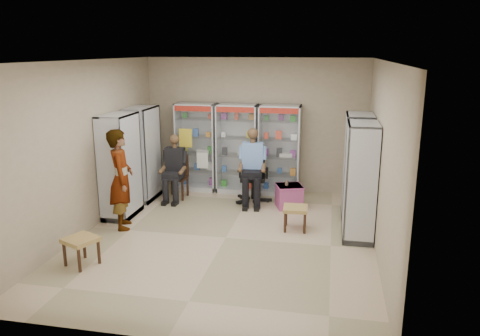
% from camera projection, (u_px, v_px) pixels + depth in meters
% --- Properties ---
extents(floor, '(6.00, 6.00, 0.00)m').
position_uv_depth(floor, '(226.00, 238.00, 8.11)').
color(floor, tan).
rests_on(floor, ground).
extents(room_shell, '(5.02, 6.02, 3.01)m').
position_uv_depth(room_shell, '(225.00, 125.00, 7.62)').
color(room_shell, tan).
rests_on(room_shell, ground).
extents(cabinet_back_left, '(0.90, 0.50, 2.00)m').
position_uv_depth(cabinet_back_left, '(197.00, 147.00, 10.70)').
color(cabinet_back_left, '#B3B6BB').
rests_on(cabinet_back_left, floor).
extents(cabinet_back_mid, '(0.90, 0.50, 2.00)m').
position_uv_depth(cabinet_back_mid, '(237.00, 149.00, 10.52)').
color(cabinet_back_mid, silver).
rests_on(cabinet_back_mid, floor).
extents(cabinet_back_right, '(0.90, 0.50, 2.00)m').
position_uv_depth(cabinet_back_right, '(279.00, 150.00, 10.34)').
color(cabinet_back_right, '#AAACB1').
rests_on(cabinet_back_right, floor).
extents(cabinet_right_far, '(0.90, 0.50, 2.00)m').
position_uv_depth(cabinet_right_far, '(357.00, 166.00, 8.96)').
color(cabinet_right_far, '#ADAFB4').
rests_on(cabinet_right_far, floor).
extents(cabinet_right_near, '(0.90, 0.50, 2.00)m').
position_uv_depth(cabinet_right_near, '(360.00, 181.00, 7.92)').
color(cabinet_right_near, silver).
rests_on(cabinet_right_near, floor).
extents(cabinet_left_far, '(0.90, 0.50, 2.00)m').
position_uv_depth(cabinet_left_far, '(143.00, 154.00, 9.99)').
color(cabinet_left_far, silver).
rests_on(cabinet_left_far, floor).
extents(cabinet_left_near, '(0.90, 0.50, 2.00)m').
position_uv_depth(cabinet_left_near, '(120.00, 166.00, 8.95)').
color(cabinet_left_near, '#AAAEB2').
rests_on(cabinet_left_near, floor).
extents(wooden_chair, '(0.42, 0.42, 0.94)m').
position_uv_depth(wooden_chair, '(177.00, 177.00, 10.19)').
color(wooden_chair, black).
rests_on(wooden_chair, floor).
extents(seated_customer, '(0.44, 0.60, 1.34)m').
position_uv_depth(seated_customer, '(176.00, 169.00, 10.09)').
color(seated_customer, black).
rests_on(seated_customer, floor).
extents(office_chair, '(0.71, 0.71, 1.18)m').
position_uv_depth(office_chair, '(253.00, 175.00, 9.88)').
color(office_chair, black).
rests_on(office_chair, floor).
extents(seated_shopkeeper, '(0.56, 0.74, 1.50)m').
position_uv_depth(seated_shopkeeper, '(253.00, 168.00, 9.80)').
color(seated_shopkeeper, '#6497C6').
rests_on(seated_shopkeeper, floor).
extents(pink_trunk, '(0.62, 0.61, 0.48)m').
position_uv_depth(pink_trunk, '(289.00, 196.00, 9.61)').
color(pink_trunk, '#A4416F').
rests_on(pink_trunk, floor).
extents(tea_glass, '(0.07, 0.07, 0.11)m').
position_uv_depth(tea_glass, '(287.00, 183.00, 9.53)').
color(tea_glass, '#521B07').
rests_on(tea_glass, pink_trunk).
extents(woven_stool_a, '(0.45, 0.45, 0.43)m').
position_uv_depth(woven_stool_a, '(295.00, 218.00, 8.44)').
color(woven_stool_a, '#A57B45').
rests_on(woven_stool_a, floor).
extents(woven_stool_b, '(0.58, 0.58, 0.44)m').
position_uv_depth(woven_stool_b, '(82.00, 251.00, 7.05)').
color(woven_stool_b, '#AE8049').
rests_on(woven_stool_b, floor).
extents(standing_man, '(0.66, 0.78, 1.82)m').
position_uv_depth(standing_man, '(121.00, 179.00, 8.38)').
color(standing_man, gray).
rests_on(standing_man, floor).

